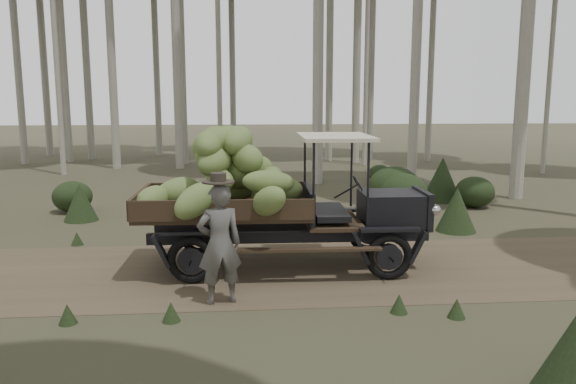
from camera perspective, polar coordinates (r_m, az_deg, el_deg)
The scene contains 5 objects.
ground at distance 10.79m, azimuth -11.94°, elevation -8.07°, with size 120.00×120.00×0.00m, color #473D2B.
dirt_track at distance 10.79m, azimuth -11.94°, elevation -8.05°, with size 70.00×4.00×0.01m, color brown.
banana_truck at distance 10.53m, azimuth -3.66°, elevation 0.72°, with size 5.76×2.69×2.82m.
farmer at distance 8.88m, azimuth -6.97°, elevation -5.12°, with size 0.79×0.62×2.09m.
undergrowth at distance 11.31m, azimuth -3.31°, elevation -4.17°, with size 21.79×21.69×1.39m.
Camera 1 is at (1.36, -10.20, 3.22)m, focal length 35.00 mm.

